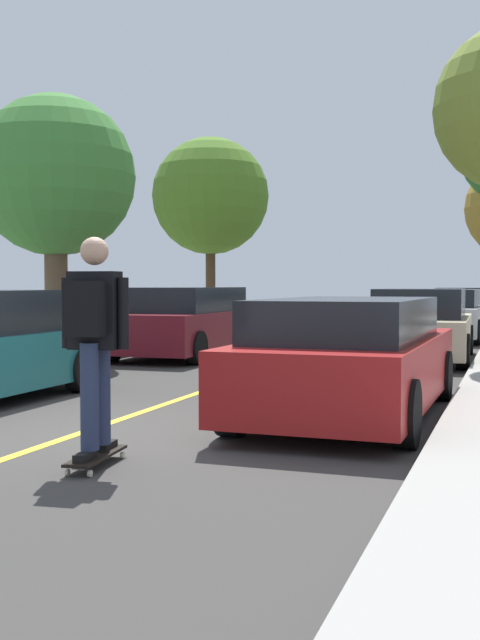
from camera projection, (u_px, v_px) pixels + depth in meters
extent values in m
plane|color=#3D3A38|center=(93.00, 429.00, 8.22)|extent=(80.00, 80.00, 0.00)
cube|color=gold|center=(226.00, 383.00, 11.99)|extent=(0.12, 39.20, 0.01)
cylinder|color=black|center=(81.00, 369.00, 11.01)|extent=(0.23, 0.64, 0.64)
cube|color=maroon|center=(184.00, 330.00, 16.41)|extent=(1.93, 4.46, 0.76)
cube|color=black|center=(185.00, 299.00, 16.43)|extent=(1.69, 2.98, 0.50)
cylinder|color=black|center=(197.00, 348.00, 14.69)|extent=(0.23, 0.64, 0.64)
cylinder|color=black|center=(111.00, 345.00, 15.26)|extent=(0.23, 0.64, 0.64)
cylinder|color=black|center=(248.00, 337.00, 17.57)|extent=(0.23, 0.64, 0.64)
cylinder|color=black|center=(174.00, 336.00, 18.14)|extent=(0.23, 0.64, 0.64)
cube|color=maroon|center=(351.00, 369.00, 9.01)|extent=(1.88, 4.64, 0.72)
cube|color=black|center=(348.00, 319.00, 8.82)|extent=(1.64, 3.13, 0.44)
cylinder|color=black|center=(315.00, 371.00, 10.82)|extent=(0.23, 0.64, 0.64)
cylinder|color=black|center=(442.00, 375.00, 10.24)|extent=(0.23, 0.64, 0.64)
cylinder|color=black|center=(232.00, 404.00, 7.80)|extent=(0.23, 0.64, 0.64)
cylinder|color=black|center=(406.00, 414.00, 7.22)|extent=(0.23, 0.64, 0.64)
cube|color=#BCAD89|center=(421.00, 334.00, 15.57)|extent=(1.96, 4.54, 0.68)
cube|color=black|center=(421.00, 303.00, 15.42)|extent=(1.68, 2.61, 0.55)
cylinder|color=black|center=(387.00, 338.00, 17.30)|extent=(0.24, 0.65, 0.64)
cylinder|color=black|center=(468.00, 340.00, 16.79)|extent=(0.24, 0.65, 0.64)
cylinder|color=black|center=(366.00, 349.00, 14.36)|extent=(0.24, 0.65, 0.64)
cylinder|color=black|center=(463.00, 352.00, 13.85)|extent=(0.24, 0.65, 0.64)
cube|color=#B7B7BC|center=(447.00, 320.00, 21.25)|extent=(1.88, 4.69, 0.72)
cube|color=black|center=(447.00, 298.00, 21.15)|extent=(1.64, 2.88, 0.46)
cylinder|color=black|center=(422.00, 325.00, 23.08)|extent=(0.23, 0.64, 0.64)
cylinder|color=black|center=(406.00, 331.00, 20.02)|extent=(0.23, 0.64, 0.64)
cylinder|color=black|center=(476.00, 332.00, 19.44)|extent=(0.23, 0.64, 0.64)
cube|color=#BCAD89|center=(461.00, 313.00, 26.55)|extent=(1.92, 4.62, 0.71)
cube|color=black|center=(461.00, 295.00, 26.50)|extent=(1.65, 3.14, 0.49)
cylinder|color=black|center=(438.00, 317.00, 28.31)|extent=(0.24, 0.65, 0.64)
cylinder|color=black|center=(433.00, 321.00, 25.29)|extent=(0.24, 0.65, 0.64)
cylinder|color=brown|center=(56.00, 286.00, 15.00)|extent=(0.43, 0.43, 2.64)
sphere|color=#3D7F33|center=(55.00, 175.00, 14.90)|extent=(3.02, 3.02, 3.02)
cylinder|color=#4C3823|center=(211.00, 280.00, 22.55)|extent=(0.28, 0.28, 2.94)
sphere|color=#4C7A23|center=(210.00, 196.00, 22.44)|extent=(3.31, 3.31, 3.31)
cube|color=black|center=(96.00, 456.00, 6.51)|extent=(0.31, 0.86, 0.02)
cylinder|color=beige|center=(102.00, 454.00, 6.87)|extent=(0.03, 0.06, 0.06)
cylinder|color=beige|center=(122.00, 455.00, 6.82)|extent=(0.03, 0.06, 0.06)
cylinder|color=beige|center=(67.00, 472.00, 6.20)|extent=(0.03, 0.06, 0.06)
cylinder|color=beige|center=(90.00, 474.00, 6.16)|extent=(0.03, 0.06, 0.06)
cube|color=#99999E|center=(112.00, 450.00, 6.84)|extent=(0.10, 0.05, 0.02)
cube|color=#99999E|center=(79.00, 468.00, 6.18)|extent=(0.10, 0.05, 0.02)
cube|color=black|center=(107.00, 445.00, 6.72)|extent=(0.13, 0.27, 0.06)
cube|color=black|center=(85.00, 456.00, 6.29)|extent=(0.13, 0.27, 0.06)
cylinder|color=#283351|center=(101.00, 393.00, 6.61)|extent=(0.17, 0.17, 0.87)
cylinder|color=#283351|center=(90.00, 397.00, 6.37)|extent=(0.17, 0.17, 0.87)
cube|color=black|center=(95.00, 310.00, 6.46)|extent=(0.42, 0.26, 0.63)
sphere|color=tan|center=(94.00, 251.00, 6.43)|extent=(0.23, 0.23, 0.23)
cylinder|color=black|center=(67.00, 313.00, 6.51)|extent=(0.10, 0.10, 0.58)
cylinder|color=black|center=(123.00, 313.00, 6.40)|extent=(0.10, 0.10, 0.58)
cube|color=black|center=(85.00, 309.00, 6.26)|extent=(0.32, 0.21, 0.44)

